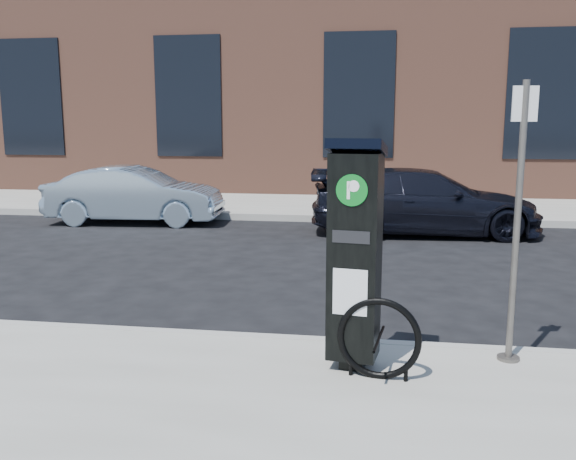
% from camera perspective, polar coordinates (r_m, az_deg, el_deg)
% --- Properties ---
extents(ground, '(120.00, 120.00, 0.00)m').
position_cam_1_polar(ground, '(6.18, 2.07, -11.32)').
color(ground, black).
rests_on(ground, ground).
extents(sidewalk_far, '(60.00, 12.00, 0.15)m').
position_cam_1_polar(sidewalk_far, '(19.85, 6.67, 3.68)').
color(sidewalk_far, gray).
rests_on(sidewalk_far, ground).
extents(curb_near, '(60.00, 0.12, 0.16)m').
position_cam_1_polar(curb_near, '(6.13, 2.06, -10.74)').
color(curb_near, '#9E9B93').
rests_on(curb_near, ground).
extents(curb_far, '(60.00, 0.12, 0.16)m').
position_cam_1_polar(curb_far, '(13.92, 5.82, 1.00)').
color(curb_far, '#9E9B93').
rests_on(curb_far, ground).
extents(building, '(28.00, 10.05, 8.25)m').
position_cam_1_polar(building, '(22.80, 7.15, 14.74)').
color(building, brown).
rests_on(building, ground).
extents(parking_kiosk, '(0.51, 0.46, 1.98)m').
position_cam_1_polar(parking_kiosk, '(5.16, 6.27, -2.17)').
color(parking_kiosk, black).
rests_on(parking_kiosk, sidewalk_near).
extents(sign_pole, '(0.22, 0.20, 2.45)m').
position_cam_1_polar(sign_pole, '(5.61, 20.63, 0.34)').
color(sign_pole, '#5D5852').
rests_on(sign_pole, sidewalk_near).
extents(bike_rack, '(0.70, 0.14, 0.70)m').
position_cam_1_polar(bike_rack, '(5.15, 8.50, -10.06)').
color(bike_rack, black).
rests_on(bike_rack, sidewalk_near).
extents(car_silver, '(3.96, 1.63, 1.27)m').
position_cam_1_polar(car_silver, '(14.16, -14.13, 3.20)').
color(car_silver, '#96ADBF').
rests_on(car_silver, ground).
extents(car_dark, '(4.70, 2.18, 1.33)m').
position_cam_1_polar(car_dark, '(12.67, 12.64, 2.61)').
color(car_dark, black).
rests_on(car_dark, ground).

